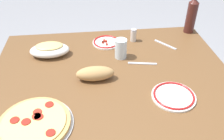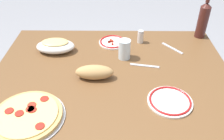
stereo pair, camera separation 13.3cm
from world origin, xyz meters
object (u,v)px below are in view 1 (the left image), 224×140
at_px(bread_loaf, 95,74).
at_px(dining_table, 112,89).
at_px(water_glass, 121,49).
at_px(side_plate_near, 174,96).
at_px(side_plate_far, 106,42).
at_px(baked_pasta_dish, 50,49).
at_px(spice_shaker, 133,35).
at_px(pepperoni_pizza, 34,124).
at_px(wine_bottle, 192,15).

bearing_deg(bread_loaf, dining_table, -160.44).
relative_size(water_glass, side_plate_near, 0.55).
xyz_separation_m(side_plate_far, bread_loaf, (0.09, 0.38, 0.03)).
relative_size(baked_pasta_dish, spice_shaker, 2.76).
distance_m(pepperoni_pizza, side_plate_near, 0.67).
distance_m(dining_table, spice_shaker, 0.43).
xyz_separation_m(water_glass, bread_loaf, (0.17, 0.20, -0.02)).
bearing_deg(side_plate_near, pepperoni_pizza, 9.35).
bearing_deg(baked_pasta_dish, spice_shaker, -167.89).
relative_size(water_glass, side_plate_far, 0.67).
xyz_separation_m(pepperoni_pizza, spice_shaker, (-0.56, -0.69, 0.03)).
bearing_deg(wine_bottle, side_plate_far, 9.26).
xyz_separation_m(baked_pasta_dish, side_plate_far, (-0.36, -0.10, -0.03)).
bearing_deg(water_glass, baked_pasta_dish, -9.63).
bearing_deg(pepperoni_pizza, baked_pasta_dish, -91.72).
height_order(pepperoni_pizza, spice_shaker, spice_shaker).
distance_m(dining_table, pepperoni_pizza, 0.51).
distance_m(pepperoni_pizza, wine_bottle, 1.26).
height_order(side_plate_near, side_plate_far, side_plate_far).
xyz_separation_m(baked_pasta_dish, water_glass, (-0.43, 0.07, 0.02)).
distance_m(pepperoni_pizza, side_plate_far, 0.77).
bearing_deg(dining_table, baked_pasta_dish, -33.94).
relative_size(dining_table, pepperoni_pizza, 3.95).
bearing_deg(spice_shaker, dining_table, 62.57).
height_order(side_plate_near, spice_shaker, spice_shaker).
bearing_deg(side_plate_far, water_glass, 113.40).
height_order(dining_table, bread_loaf, bread_loaf).
xyz_separation_m(dining_table, water_glass, (-0.07, -0.17, 0.17)).
bearing_deg(bread_loaf, wine_bottle, -145.76).
bearing_deg(baked_pasta_dish, wine_bottle, -168.13).
bearing_deg(spice_shaker, side_plate_far, 4.01).
height_order(dining_table, wine_bottle, wine_bottle).
relative_size(baked_pasta_dish, side_plate_far, 1.32).
distance_m(baked_pasta_dish, wine_bottle, 0.99).
relative_size(wine_bottle, bread_loaf, 1.54).
height_order(water_glass, side_plate_near, water_glass).
distance_m(baked_pasta_dish, spice_shaker, 0.56).
xyz_separation_m(pepperoni_pizza, side_plate_near, (-0.66, -0.11, -0.01)).
bearing_deg(bread_loaf, pepperoni_pizza, 46.21).
bearing_deg(wine_bottle, pepperoni_pizza, 38.11).
distance_m(water_glass, side_plate_near, 0.44).
bearing_deg(water_glass, spice_shaker, -120.75).
distance_m(dining_table, side_plate_near, 0.38).
xyz_separation_m(wine_bottle, spice_shaker, (0.42, 0.09, -0.09)).
xyz_separation_m(dining_table, spice_shaker, (-0.19, -0.36, 0.15)).
bearing_deg(wine_bottle, spice_shaker, 11.56).
relative_size(baked_pasta_dish, bread_loaf, 1.17).
relative_size(baked_pasta_dish, side_plate_near, 1.10).
height_order(dining_table, side_plate_far, side_plate_far).
distance_m(pepperoni_pizza, baked_pasta_dish, 0.57).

